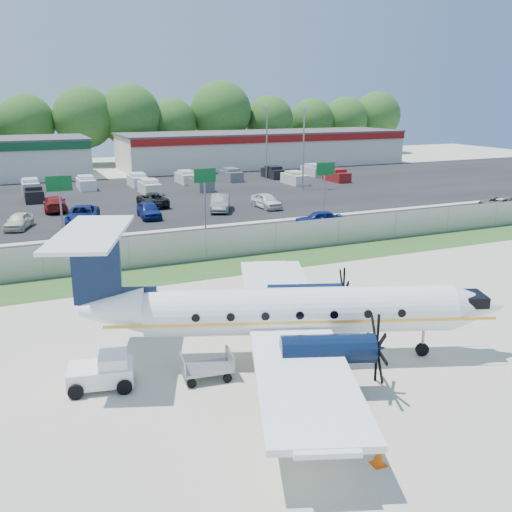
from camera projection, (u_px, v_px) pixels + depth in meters
name	position (u px, v px, depth m)	size (l,w,h in m)	color
ground	(311.00, 340.00, 24.84)	(170.00, 170.00, 0.00)	beige
grass_verge	(217.00, 268.00, 35.42)	(170.00, 4.00, 0.02)	#2D561E
access_road	(184.00, 243.00, 41.59)	(170.00, 8.00, 0.02)	black
parking_lot	(126.00, 198.00, 60.11)	(170.00, 32.00, 0.02)	black
perimeter_fence	(206.00, 245.00, 36.92)	(120.00, 0.06, 1.99)	gray
building_east	(264.00, 148.00, 88.90)	(44.40, 12.40, 5.24)	silver
sign_left	(60.00, 193.00, 40.97)	(1.80, 0.26, 5.00)	gray
sign_mid	(205.00, 184.00, 45.24)	(1.80, 0.26, 5.00)	gray
sign_right	(325.00, 177.00, 49.51)	(1.80, 0.26, 5.00)	gray
light_pole_ne	(304.00, 143.00, 64.72)	(0.90, 0.35, 9.09)	gray
light_pole_se	(267.00, 138.00, 73.54)	(0.90, 0.35, 9.09)	gray
tree_line	(83.00, 165.00, 90.10)	(112.00, 6.00, 14.00)	#265719
aircraft	(291.00, 311.00, 22.49)	(17.60, 17.13, 5.42)	white
pushback_tug	(104.00, 371.00, 20.71)	(2.55, 2.07, 1.25)	white
baggage_cart_near	(207.00, 367.00, 21.33)	(2.03, 1.36, 1.00)	gray
baggage_cart_far	(310.00, 405.00, 18.70)	(2.04, 1.31, 1.03)	gray
cone_nose	(451.00, 297.00, 29.53)	(0.33, 0.33, 0.47)	#E94E07
cone_port_wing	(379.00, 456.00, 16.35)	(0.40, 0.40, 0.57)	#E94E07
cone_starboard_wing	(270.00, 267.00, 34.87)	(0.34, 0.34, 0.49)	#E94E07
road_car_mid	(318.00, 227.00, 46.80)	(1.57, 3.91, 1.33)	navy
road_car_east	(509.00, 213.00, 52.62)	(2.55, 5.54, 1.54)	#595B5E
parked_car_a	(19.00, 229.00, 46.06)	(1.54, 3.83, 1.30)	beige
parked_car_b	(83.00, 223.00, 48.08)	(2.42, 5.26, 1.46)	navy
parked_car_c	(149.00, 218.00, 50.25)	(1.70, 4.22, 1.44)	navy
parked_car_d	(220.00, 211.00, 53.38)	(1.63, 4.68, 1.54)	#595B5E
parked_car_e	(266.00, 208.00, 54.76)	(1.68, 4.19, 1.43)	silver
parked_car_f	(56.00, 211.00, 53.34)	(2.00, 4.92, 1.43)	maroon
parked_car_g	(153.00, 206.00, 55.67)	(2.29, 4.96, 1.38)	black
far_parking_rows	(117.00, 192.00, 64.53)	(56.00, 10.00, 1.60)	gray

